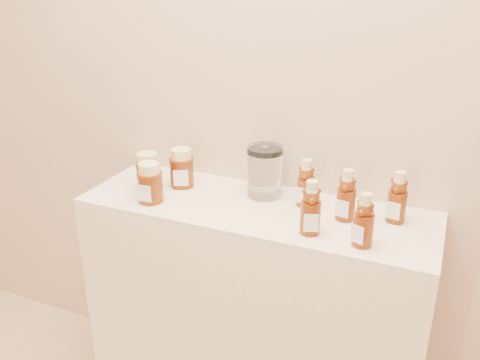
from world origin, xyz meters
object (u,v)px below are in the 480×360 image
at_px(bear_bottle_front_left, 311,204).
at_px(glass_canister, 265,170).
at_px(display_table, 254,316).
at_px(honey_jar_left, 148,172).
at_px(bear_bottle_back_left, 306,180).

bearing_deg(bear_bottle_front_left, glass_canister, 116.44).
distance_m(display_table, honey_jar_left, 0.66).
bearing_deg(glass_canister, bear_bottle_back_left, -7.61).
bearing_deg(display_table, bear_bottle_back_left, 26.47).
bearing_deg(honey_jar_left, glass_canister, 1.53).
distance_m(bear_bottle_back_left, bear_bottle_front_left, 0.20).
xyz_separation_m(display_table, bear_bottle_back_left, (0.15, 0.08, 0.54)).
bearing_deg(bear_bottle_back_left, bear_bottle_front_left, -66.48).
relative_size(bear_bottle_back_left, bear_bottle_front_left, 0.96).
height_order(bear_bottle_back_left, glass_canister, glass_canister).
bearing_deg(display_table, glass_canister, 92.11).
relative_size(display_table, bear_bottle_front_left, 6.24).
distance_m(bear_bottle_front_left, honey_jar_left, 0.63).
bearing_deg(honey_jar_left, bear_bottle_back_left, -4.98).
distance_m(honey_jar_left, glass_canister, 0.42).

